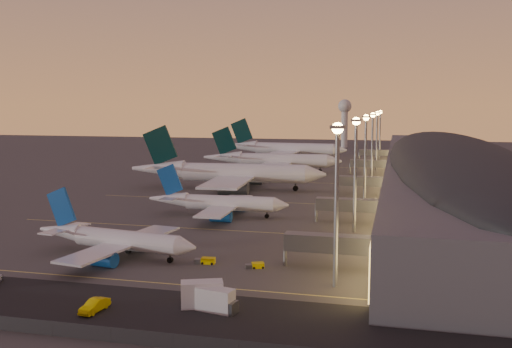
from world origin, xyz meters
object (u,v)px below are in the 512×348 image
object	(u,v)px
airliner_wide_mid	(272,160)
baggage_tug_a	(206,261)
radar_tower	(345,115)
airliner_narrow_north	(218,203)
airliner_wide_far	(284,149)
catering_truck_b	(217,301)
baggage_tug_b	(256,266)
airliner_narrow_south	(114,239)
service_van_d	(95,306)
airliner_wide_near	(227,173)
catering_truck_a	(205,295)

from	to	relation	value
airliner_wide_mid	baggage_tug_a	distance (m)	144.80
radar_tower	baggage_tug_a	size ratio (longest dim) A/B	8.60
airliner_narrow_north	radar_tower	bearing A→B (deg)	86.23
baggage_tug_a	airliner_narrow_north	bearing A→B (deg)	101.94
airliner_wide_far	catering_truck_b	distance (m)	225.42
baggage_tug_b	airliner_wide_mid	bearing A→B (deg)	78.71
radar_tower	catering_truck_b	xyz separation A→B (m)	(11.29, -314.86, -20.35)
airliner_wide_mid	baggage_tug_b	xyz separation A→B (m)	(28.78, -144.04, -4.55)
airliner_narrow_south	airliner_wide_far	xyz separation A→B (m)	(-6.78, 199.50, 2.31)
radar_tower	service_van_d	distance (m)	319.84
airliner_narrow_north	catering_truck_b	size ratio (longest dim) A/B	6.10
airliner_narrow_south	catering_truck_b	distance (m)	36.39
airliner_narrow_south	airliner_narrow_north	bearing A→B (deg)	89.14
service_van_d	baggage_tug_a	bearing A→B (deg)	81.17
airliner_wide_far	airliner_wide_mid	bearing A→B (deg)	-79.67
airliner_narrow_south	radar_tower	distance (m)	292.74
baggage_tug_a	service_van_d	bearing A→B (deg)	-107.75
airliner_narrow_south	airliner_narrow_north	size ratio (longest dim) A/B	0.95
airliner_wide_far	radar_tower	bearing A→B (deg)	80.01
airliner_wide_near	airliner_wide_far	bearing A→B (deg)	87.38
airliner_narrow_south	airliner_wide_mid	size ratio (longest dim) A/B	0.58
airliner_wide_near	airliner_wide_mid	distance (m)	54.22
service_van_d	airliner_narrow_south	bearing A→B (deg)	118.64
catering_truck_b	radar_tower	bearing A→B (deg)	104.53
airliner_wide_mid	radar_tower	xyz separation A→B (m)	(17.48, 148.93, 16.88)
airliner_narrow_north	catering_truck_b	bearing A→B (deg)	-73.86
airliner_wide_mid	airliner_wide_far	xyz separation A→B (m)	(-6.00, 56.76, 0.58)
catering_truck_b	service_van_d	distance (m)	17.07
airliner_wide_near	radar_tower	world-z (taller)	radar_tower
airliner_narrow_north	airliner_wide_near	xyz separation A→B (m)	(-11.57, 46.34, 2.14)
airliner_wide_far	service_van_d	size ratio (longest dim) A/B	12.89
airliner_wide_near	airliner_wide_mid	xyz separation A→B (m)	(3.71, 54.09, -0.61)
airliner_narrow_south	radar_tower	xyz separation A→B (m)	(16.70, 291.67, 18.61)
airliner_wide_near	service_van_d	distance (m)	117.27
airliner_narrow_south	catering_truck_a	bearing A→B (deg)	-31.73
airliner_narrow_south	catering_truck_a	size ratio (longest dim) A/B	5.05
radar_tower	service_van_d	size ratio (longest dim) A/B	6.19
airliner_wide_near	radar_tower	size ratio (longest dim) A/B	2.09
baggage_tug_a	airliner_wide_near	bearing A→B (deg)	101.48
airliner_wide_near	radar_tower	bearing A→B (deg)	80.24
airliner_narrow_south	baggage_tug_b	bearing A→B (deg)	5.97
airliner_wide_mid	catering_truck_b	xyz separation A→B (m)	(28.76, -165.92, -3.47)
airliner_narrow_north	airliner_wide_near	distance (m)	47.81
airliner_wide_mid	airliner_wide_far	bearing A→B (deg)	93.82
airliner_wide_mid	baggage_tug_b	size ratio (longest dim) A/B	17.33
airliner_wide_far	radar_tower	distance (m)	96.50
catering_truck_a	airliner_wide_near	bearing A→B (deg)	83.89
airliner_narrow_north	service_van_d	distance (m)	69.93
airliner_wide_far	baggage_tug_a	size ratio (longest dim) A/B	17.90
airliner_wide_far	catering_truck_a	bearing A→B (deg)	-77.37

